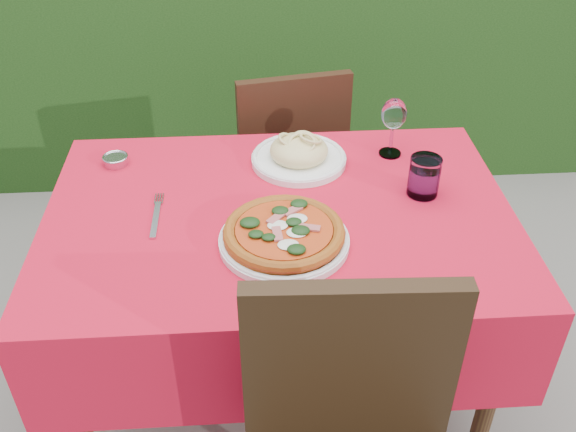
{
  "coord_description": "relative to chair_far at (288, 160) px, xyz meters",
  "views": [
    {
      "loc": [
        -0.07,
        -1.4,
        1.76
      ],
      "look_at": [
        0.02,
        -0.05,
        0.77
      ],
      "focal_mm": 40.0,
      "sensor_mm": 36.0,
      "label": 1
    }
  ],
  "objects": [
    {
      "name": "wine_glass",
      "position": [
        0.29,
        -0.39,
        0.37
      ],
      "size": [
        0.08,
        0.08,
        0.19
      ],
      "color": "white",
      "rests_on": "dining_table"
    },
    {
      "name": "dining_table",
      "position": [
        -0.07,
        -0.67,
        0.09
      ],
      "size": [
        1.26,
        0.86,
        0.75
      ],
      "color": "#462E16",
      "rests_on": "ground"
    },
    {
      "name": "water_glass",
      "position": [
        0.34,
        -0.61,
        0.3
      ],
      "size": [
        0.09,
        0.09,
        0.11
      ],
      "color": "silver",
      "rests_on": "dining_table"
    },
    {
      "name": "pasta_plate",
      "position": [
        0.01,
        -0.42,
        0.27
      ],
      "size": [
        0.28,
        0.28,
        0.08
      ],
      "rotation": [
        0.0,
        0.0,
        0.3
      ],
      "color": "white",
      "rests_on": "dining_table"
    },
    {
      "name": "fork",
      "position": [
        -0.39,
        -0.69,
        0.25
      ],
      "size": [
        0.03,
        0.22,
        0.01
      ],
      "primitive_type": "cube",
      "rotation": [
        0.0,
        0.0,
        0.0
      ],
      "color": "silver",
      "rests_on": "dining_table"
    },
    {
      "name": "ground",
      "position": [
        -0.07,
        -0.67,
        -0.5
      ],
      "size": [
        60.0,
        60.0,
        0.0
      ],
      "primitive_type": "plane",
      "color": "#68635E",
      "rests_on": "ground"
    },
    {
      "name": "chair_far",
      "position": [
        0.0,
        0.0,
        0.0
      ],
      "size": [
        0.46,
        0.46,
        0.88
      ],
      "rotation": [
        0.0,
        0.0,
        3.32
      ],
      "color": "black",
      "rests_on": "ground"
    },
    {
      "name": "pizza_plate",
      "position": [
        -0.06,
        -0.81,
        0.27
      ],
      "size": [
        0.4,
        0.4,
        0.06
      ],
      "rotation": [
        0.0,
        0.0,
        0.43
      ],
      "color": "silver",
      "rests_on": "dining_table"
    },
    {
      "name": "steel_ramekin",
      "position": [
        -0.54,
        -0.4,
        0.26
      ],
      "size": [
        0.07,
        0.07,
        0.03
      ],
      "primitive_type": "cylinder",
      "color": "silver",
      "rests_on": "dining_table"
    }
  ]
}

